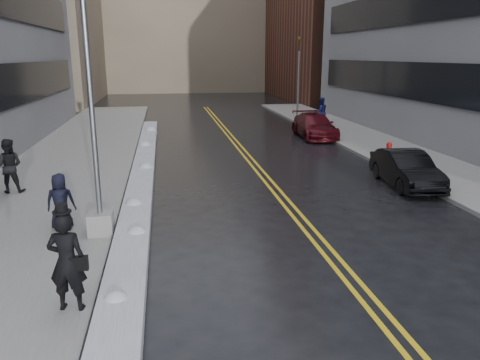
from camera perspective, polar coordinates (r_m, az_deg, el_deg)
name	(u,v)px	position (r m, az deg, el deg)	size (l,w,h in m)	color
ground	(232,261)	(11.58, -1.03, -9.84)	(160.00, 160.00, 0.00)	black
sidewalk_west	(66,170)	(21.39, -20.47, 1.10)	(5.50, 50.00, 0.15)	gray
sidewalk_east	(408,158)	(23.90, 19.75, 2.55)	(4.00, 50.00, 0.15)	gray
lane_line_left	(251,165)	(21.32, 1.39, 1.82)	(0.12, 50.00, 0.01)	gold
lane_line_right	(258,165)	(21.38, 2.18, 1.85)	(0.12, 50.00, 0.01)	gold
snow_ridge	(142,177)	(19.02, -11.84, 0.39)	(0.90, 30.00, 0.34)	silver
building_west_far	(24,14)	(56.34, -24.86, 17.90)	(14.00, 22.00, 18.00)	gray
building_far	(185,10)	(70.76, -6.75, 19.88)	(36.00, 16.00, 22.00)	gray
lamppost	(95,148)	(12.76, -17.29, 3.79)	(0.65, 0.65, 7.62)	gray
fire_hydrant	(389,149)	(23.34, 17.69, 3.63)	(0.26, 0.26, 0.73)	maroon
traffic_signal	(298,75)	(35.85, 7.14, 12.55)	(0.16, 0.20, 6.00)	gray
pedestrian_fedora	(67,262)	(9.45, -20.34, -9.33)	(0.71, 0.47, 1.95)	black
pedestrian_b	(9,166)	(18.28, -26.36, 1.56)	(0.93, 0.73, 1.91)	black
pedestrian_c	(61,202)	(13.84, -21.03, -2.47)	(0.78, 0.51, 1.59)	black
pedestrian_east	(321,112)	(32.43, 9.83, 8.17)	(0.95, 0.74, 1.96)	navy
car_black	(406,169)	(18.80, 19.61, 1.26)	(1.44, 4.13, 1.36)	black
car_maroon	(315,126)	(28.87, 9.08, 6.55)	(2.00, 4.93, 1.43)	#440A12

